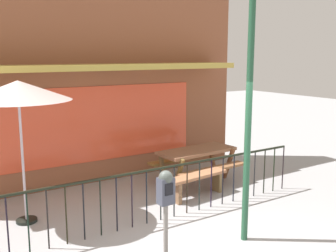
{
  "coord_description": "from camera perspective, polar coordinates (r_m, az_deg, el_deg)",
  "views": [
    {
      "loc": [
        -3.34,
        -3.98,
        2.9
      ],
      "look_at": [
        0.55,
        2.11,
        1.6
      ],
      "focal_mm": 42.63,
      "sensor_mm": 36.0,
      "label": 1
    }
  ],
  "objects": [
    {
      "name": "pub_storefront",
      "position": [
        9.19,
        -11.28,
        6.95
      ],
      "size": [
        7.75,
        1.44,
        4.83
      ],
      "color": "brown",
      "rests_on": "ground"
    },
    {
      "name": "patio_fence_front",
      "position": [
        6.97,
        -2.06,
        -8.51
      ],
      "size": [
        6.53,
        0.04,
        0.97
      ],
      "color": "black",
      "rests_on": "ground"
    },
    {
      "name": "picnic_table_left",
      "position": [
        9.11,
        4.12,
        -4.35
      ],
      "size": [
        1.89,
        1.48,
        0.79
      ],
      "color": "brown",
      "rests_on": "ground"
    },
    {
      "name": "patio_umbrella",
      "position": [
        7.06,
        -20.64,
        4.62
      ],
      "size": [
        1.75,
        1.75,
        2.48
      ],
      "color": "black",
      "rests_on": "ground"
    },
    {
      "name": "patio_bench",
      "position": [
        8.27,
        4.23,
        -7.73
      ],
      "size": [
        1.43,
        0.46,
        0.48
      ],
      "color": "#A86E4A",
      "rests_on": "ground"
    },
    {
      "name": "parking_meter_near",
      "position": [
        4.74,
        -0.33,
        -10.57
      ],
      "size": [
        0.18,
        0.17,
        1.58
      ],
      "color": "gray",
      "rests_on": "ground"
    },
    {
      "name": "street_lamp",
      "position": [
        6.04,
        11.65,
        7.53
      ],
      "size": [
        0.28,
        0.28,
        4.05
      ],
      "color": "#235137",
      "rests_on": "ground"
    }
  ]
}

